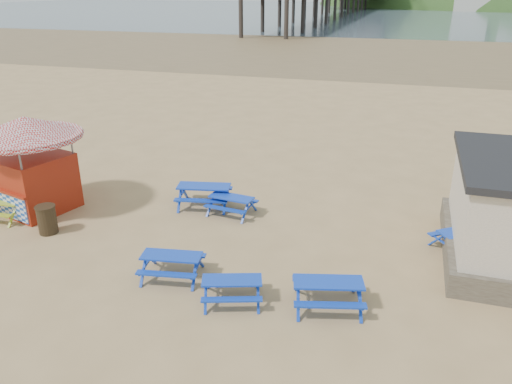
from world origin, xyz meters
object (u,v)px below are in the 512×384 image
(picnic_table_blue_b, at_px, (232,205))
(ice_cream_kiosk, at_px, (29,152))
(picnic_table_blue_a, at_px, (204,196))
(litter_bin, at_px, (47,219))
(picnic_table_yellow, at_px, (2,209))

(picnic_table_blue_b, xyz_separation_m, ice_cream_kiosk, (-6.96, -1.71, 1.86))
(picnic_table_blue_a, distance_m, litter_bin, 5.46)
(picnic_table_blue_b, distance_m, ice_cream_kiosk, 7.41)
(picnic_table_blue_a, relative_size, ice_cream_kiosk, 0.47)
(picnic_table_yellow, height_order, litter_bin, litter_bin)
(ice_cream_kiosk, bearing_deg, picnic_table_blue_a, 34.57)
(picnic_table_blue_a, xyz_separation_m, litter_bin, (-4.11, -3.60, 0.09))
(picnic_table_yellow, distance_m, ice_cream_kiosk, 2.23)
(picnic_table_blue_a, relative_size, litter_bin, 2.29)
(picnic_table_blue_a, distance_m, picnic_table_yellow, 7.14)
(ice_cream_kiosk, height_order, litter_bin, ice_cream_kiosk)
(picnic_table_yellow, distance_m, litter_bin, 2.36)
(litter_bin, bearing_deg, picnic_table_blue_b, 31.30)
(picnic_table_yellow, xyz_separation_m, litter_bin, (2.31, -0.48, 0.15))
(picnic_table_blue_a, height_order, picnic_table_blue_b, picnic_table_blue_a)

